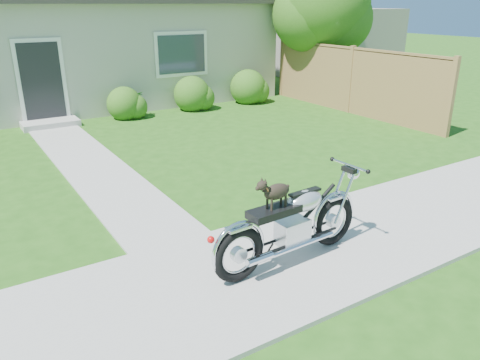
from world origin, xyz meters
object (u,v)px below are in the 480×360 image
(fence, at_px, (351,80))
(potted_plant_right, at_px, (138,104))
(motorcycle_with_dog, at_px, (293,223))
(house, at_px, (68,32))
(tree_near, at_px, (328,8))
(tree_far, at_px, (318,1))

(fence, relative_size, potted_plant_right, 9.42)
(potted_plant_right, bearing_deg, motorcycle_with_dog, -98.75)
(house, height_order, motorcycle_with_dog, house)
(fence, bearing_deg, house, 135.26)
(potted_plant_right, bearing_deg, tree_near, -7.32)
(house, xyz_separation_m, tree_near, (7.07, -4.24, 0.72))
(tree_far, bearing_deg, tree_near, -124.43)
(fence, bearing_deg, potted_plant_right, 152.66)
(fence, height_order, tree_near, tree_near)
(house, distance_m, tree_far, 8.84)
(house, xyz_separation_m, potted_plant_right, (0.89, -3.44, -1.81))
(tree_near, bearing_deg, potted_plant_right, 172.68)
(tree_near, distance_m, potted_plant_right, 6.73)
(house, distance_m, tree_near, 8.28)
(tree_far, xyz_separation_m, motorcycle_with_dog, (-8.98, -10.01, -2.55))
(fence, height_order, tree_far, tree_far)
(tree_far, relative_size, potted_plant_right, 6.87)
(tree_near, bearing_deg, tree_far, 55.57)
(fence, height_order, potted_plant_right, fence)
(tree_near, distance_m, tree_far, 2.60)
(tree_far, bearing_deg, potted_plant_right, -170.04)
(motorcycle_with_dog, bearing_deg, tree_far, 45.08)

